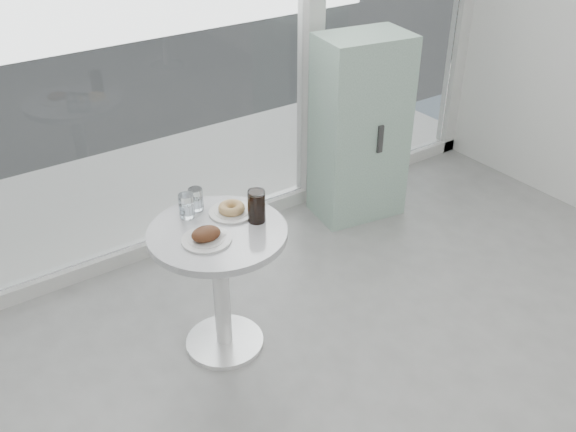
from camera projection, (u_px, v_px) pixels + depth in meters
main_table at (220, 265)px, 3.38m from camera, size 0.72×0.72×0.77m
patio_deck at (161, 185)px, 5.22m from camera, size 5.60×1.60×0.05m
mint_cabinet at (360, 129)px, 4.59m from camera, size 0.68×0.51×1.35m
plate_fritter at (207, 236)px, 3.17m from camera, size 0.25×0.25×0.07m
plate_donut at (232, 210)px, 3.39m from camera, size 0.24×0.24×0.06m
water_tumbler_a at (187, 207)px, 3.34m from camera, size 0.08×0.08×0.13m
water_tumbler_b at (196, 200)px, 3.41m from camera, size 0.08×0.08×0.12m
cola_glass at (256, 207)px, 3.30m from camera, size 0.09×0.09×0.18m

